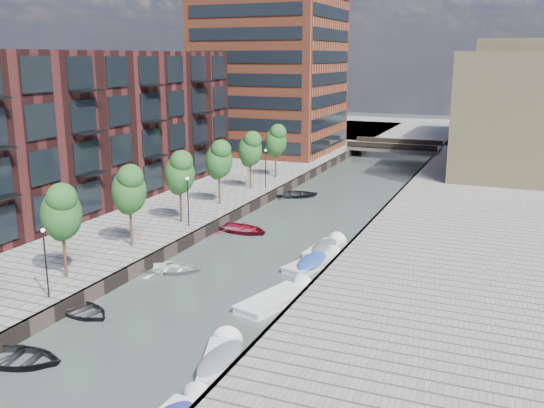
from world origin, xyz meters
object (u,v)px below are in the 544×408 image
Objects in this scene: tree_1 at (61,211)px; sloop_3 at (170,272)px; tree_3 at (180,171)px; car at (458,165)px; sloop_0 at (82,314)px; tree_6 at (276,140)px; motorboat_4 at (327,248)px; tree_4 at (219,158)px; motorboat_1 at (222,358)px; bridge at (395,147)px; sloop_2 at (241,232)px; sloop_4 at (294,197)px; tree_5 at (250,148)px; motorboat_3 at (316,262)px; motorboat_2 at (281,299)px; tree_2 at (129,188)px; sloop_1 at (17,363)px.

sloop_3 is at bearing 53.84° from tree_1.
tree_3 reaches higher than car.
tree_6 is at bearing 19.74° from sloop_0.
motorboat_4 is at bearing 1.56° from tree_3.
tree_4 is (0.00, 21.00, 0.00)m from tree_1.
motorboat_1 is at bearing -88.39° from motorboat_4.
sloop_3 is (-4.44, -55.44, -1.39)m from bridge.
sloop_2 is 0.97× the size of motorboat_4.
bridge is at bearing -22.52° from sloop_3.
tree_3 is 10.77m from sloop_3.
sloop_0 is 0.82× the size of motorboat_1.
tree_1 is 21.00m from tree_4.
tree_6 reaches higher than bridge.
tree_4 is at bearing 152.19° from motorboat_4.
sloop_4 is (0.88, 32.84, 0.00)m from sloop_0.
tree_3 is at bearing -100.25° from bridge.
tree_5 is at bearing 20.82° from sloop_0.
car is (5.98, 36.48, 1.45)m from motorboat_3.
tree_1 is 1.00× the size of tree_5.
motorboat_1 is at bearing -54.34° from tree_3.
bridge is 3.11× the size of sloop_0.
motorboat_3 reaches higher than motorboat_4.
tree_6 is 8.05m from sloop_4.
sloop_3 is 0.87× the size of motorboat_1.
sloop_3 is (4.06, 5.56, -5.31)m from tree_1.
sloop_0 is 0.94× the size of sloop_3.
tree_1 is 14.53m from motorboat_2.
tree_5 reaches higher than motorboat_3.
tree_3 is at bearing -178.44° from motorboat_4.
tree_6 reaches higher than car.
sloop_3 is at bearing -75.26° from tree_4.
car reaches higher than sloop_0.
tree_2 is 16.66m from sloop_1.
sloop_3 is at bearing -172.37° from sloop_2.
motorboat_3 reaches higher than sloop_3.
motorboat_2 is (9.03, -26.58, 0.11)m from sloop_4.
motorboat_3 is at bearing -38.47° from tree_4.
sloop_2 is 10.77m from sloop_3.
tree_5 is 7.00m from tree_6.
motorboat_1 is at bearing -85.93° from bridge.
motorboat_3 is 1.08× the size of motorboat_4.
sloop_2 is (4.45, -4.68, -5.31)m from tree_4.
motorboat_3 is (8.95, 19.00, 0.21)m from sloop_1.
sloop_3 is (4.06, -15.44, -5.31)m from tree_4.
tree_4 reaches higher than sloop_4.
tree_2 is at bearing 52.53° from sloop_3.
tree_2 reaches higher than motorboat_3.
tree_5 is 27.20m from car.
tree_5 reaches higher than bridge.
tree_5 is at bearing 112.13° from motorboat_1.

